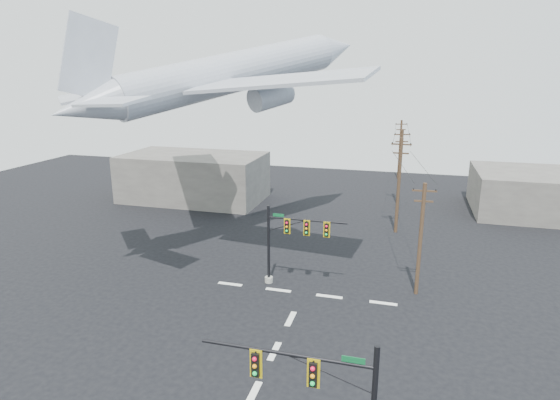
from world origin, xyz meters
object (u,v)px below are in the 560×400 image
(utility_pole_a, at_px, (421,238))
(airliner, at_px, (233,74))
(signal_mast_far, at_px, (288,242))
(utility_pole_d, at_px, (400,148))
(utility_pole_b, at_px, (399,184))
(utility_pole_c, at_px, (400,166))

(utility_pole_a, bearing_deg, airliner, 159.40)
(signal_mast_far, bearing_deg, utility_pole_d, 80.30)
(signal_mast_far, distance_m, airliner, 15.63)
(utility_pole_d, bearing_deg, utility_pole_b, -106.47)
(utility_pole_c, height_order, utility_pole_d, utility_pole_c)
(utility_pole_a, bearing_deg, signal_mast_far, -176.07)
(utility_pole_a, distance_m, airliner, 20.92)
(signal_mast_far, relative_size, utility_pole_a, 0.74)
(utility_pole_a, height_order, utility_pole_b, utility_pole_b)
(utility_pole_a, xyz_separation_m, utility_pole_b, (-2.03, 14.21, 0.69))
(utility_pole_d, height_order, airliner, airliner)
(utility_pole_a, height_order, utility_pole_c, utility_pole_c)
(signal_mast_far, xyz_separation_m, airliner, (-6.66, 6.49, 12.57))
(utility_pole_c, bearing_deg, utility_pole_a, -98.25)
(utility_pole_b, xyz_separation_m, utility_pole_d, (-0.60, 26.97, -0.43))
(airliner, bearing_deg, signal_mast_far, -100.87)
(utility_pole_b, distance_m, airliner, 20.23)
(signal_mast_far, xyz_separation_m, utility_pole_c, (7.70, 26.12, 1.40))
(utility_pole_a, height_order, airliner, airliner)
(signal_mast_far, distance_m, utility_pole_d, 42.95)
(utility_pole_a, relative_size, utility_pole_c, 0.90)
(utility_pole_c, relative_size, utility_pole_d, 1.05)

